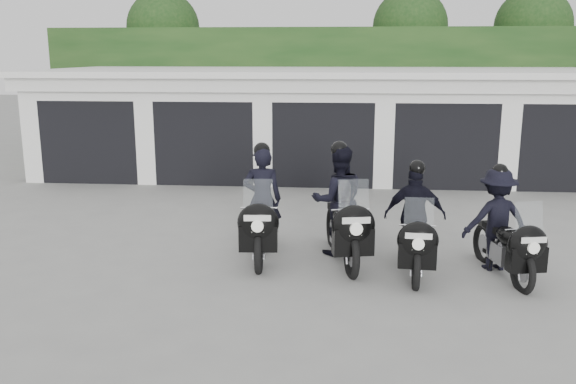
# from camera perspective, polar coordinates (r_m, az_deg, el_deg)

# --- Properties ---
(ground) EXTENTS (80.00, 80.00, 0.00)m
(ground) POSITION_cam_1_polar(r_m,az_deg,el_deg) (10.61, 2.36, -5.89)
(ground) COLOR gray
(ground) RESTS_ON ground
(garage_block) EXTENTS (16.40, 6.80, 2.96)m
(garage_block) POSITION_cam_1_polar(r_m,az_deg,el_deg) (18.21, 3.52, 6.56)
(garage_block) COLOR silver
(garage_block) RESTS_ON ground
(background_vegetation) EXTENTS (20.00, 3.90, 5.80)m
(background_vegetation) POSITION_cam_1_polar(r_m,az_deg,el_deg) (22.97, 4.82, 11.20)
(background_vegetation) COLOR #143312
(background_vegetation) RESTS_ON ground
(police_bike_a) EXTENTS (0.77, 2.28, 1.98)m
(police_bike_a) POSITION_cam_1_polar(r_m,az_deg,el_deg) (10.36, -2.51, -1.81)
(police_bike_a) COLOR black
(police_bike_a) RESTS_ON ground
(police_bike_b) EXTENTS (1.13, 2.31, 2.04)m
(police_bike_b) POSITION_cam_1_polar(r_m,az_deg,el_deg) (10.28, 4.95, -1.55)
(police_bike_b) COLOR black
(police_bike_b) RESTS_ON ground
(police_bike_c) EXTENTS (1.02, 2.08, 1.81)m
(police_bike_c) POSITION_cam_1_polar(r_m,az_deg,el_deg) (9.92, 11.81, -2.86)
(police_bike_c) COLOR black
(police_bike_c) RESTS_ON ground
(police_bike_d) EXTENTS (1.15, 2.02, 1.78)m
(police_bike_d) POSITION_cam_1_polar(r_m,az_deg,el_deg) (10.14, 19.25, -3.02)
(police_bike_d) COLOR black
(police_bike_d) RESTS_ON ground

